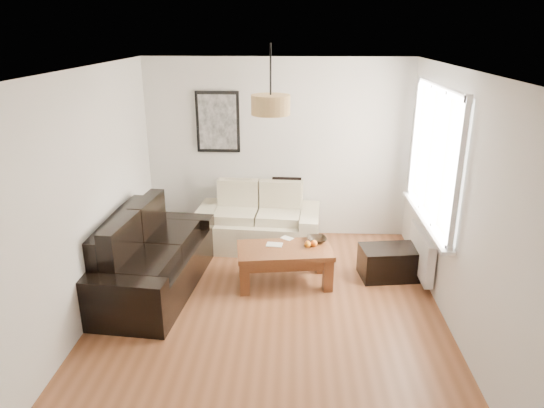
{
  "coord_description": "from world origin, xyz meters",
  "views": [
    {
      "loc": [
        0.25,
        -4.77,
        2.97
      ],
      "look_at": [
        0.0,
        0.6,
        1.05
      ],
      "focal_mm": 32.68,
      "sensor_mm": 36.0,
      "label": 1
    }
  ],
  "objects_px": {
    "loveseat_cream": "(258,217)",
    "coffee_table": "(284,266)",
    "sofa_leather": "(151,253)",
    "ottoman": "(389,262)"
  },
  "relations": [
    {
      "from": "coffee_table",
      "to": "loveseat_cream",
      "type": "bearing_deg",
      "value": 109.77
    },
    {
      "from": "coffee_table",
      "to": "ottoman",
      "type": "distance_m",
      "value": 1.32
    },
    {
      "from": "sofa_leather",
      "to": "ottoman",
      "type": "relative_size",
      "value": 2.98
    },
    {
      "from": "loveseat_cream",
      "to": "sofa_leather",
      "type": "bearing_deg",
      "value": -128.34
    },
    {
      "from": "loveseat_cream",
      "to": "coffee_table",
      "type": "bearing_deg",
      "value": -66.44
    },
    {
      "from": "sofa_leather",
      "to": "coffee_table",
      "type": "height_order",
      "value": "sofa_leather"
    },
    {
      "from": "loveseat_cream",
      "to": "ottoman",
      "type": "distance_m",
      "value": 1.94
    },
    {
      "from": "loveseat_cream",
      "to": "sofa_leather",
      "type": "height_order",
      "value": "sofa_leather"
    },
    {
      "from": "ottoman",
      "to": "coffee_table",
      "type": "bearing_deg",
      "value": -170.8
    },
    {
      "from": "loveseat_cream",
      "to": "coffee_table",
      "type": "height_order",
      "value": "loveseat_cream"
    }
  ]
}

